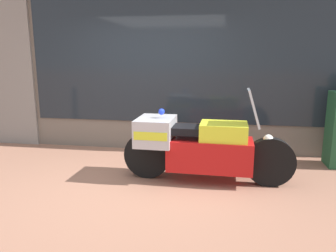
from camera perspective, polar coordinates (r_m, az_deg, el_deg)
The scene contains 4 objects.
ground_plane at distance 4.64m, azimuth -6.99°, elevation -10.22°, with size 60.00×60.00×0.00m, color #8E604C.
shop_building at distance 6.35m, azimuth -6.55°, elevation 13.55°, with size 6.99×0.55×3.83m.
window_display at distance 6.32m, azimuth 2.27°, elevation 0.17°, with size 5.44×0.30×1.84m.
paramedic_motorcycle at distance 4.64m, azimuth 5.13°, elevation -3.35°, with size 2.41×0.69×1.33m.
Camera 1 is at (1.26, -4.11, 1.77)m, focal length 35.00 mm.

